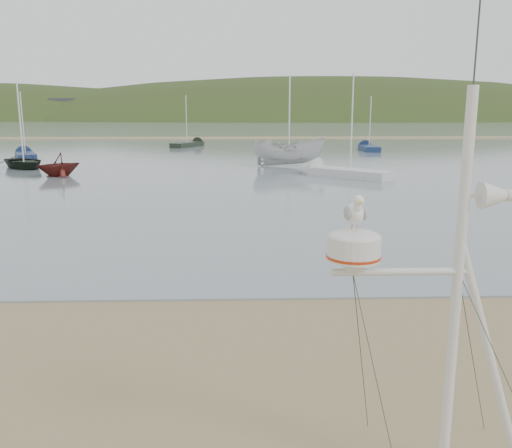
{
  "coord_description": "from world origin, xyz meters",
  "views": [
    {
      "loc": [
        1.61,
        -6.98,
        3.99
      ],
      "look_at": [
        1.86,
        1.0,
        2.3
      ],
      "focal_mm": 38.0,
      "sensor_mm": 36.0,
      "label": 1
    }
  ],
  "objects_px": {
    "boat_dark": "(21,137)",
    "sailboat_blue_near": "(24,154)",
    "boat_red": "(58,154)",
    "sailboat_white_near": "(326,171)",
    "sailboat_dark_mid": "(194,144)",
    "sailboat_blue_far": "(366,147)",
    "boat_white": "(289,129)",
    "mast_rig": "(445,384)"
  },
  "relations": [
    {
      "from": "mast_rig",
      "to": "boat_dark",
      "type": "relative_size",
      "value": 1.19
    },
    {
      "from": "boat_white",
      "to": "sailboat_blue_far",
      "type": "relative_size",
      "value": 0.91
    },
    {
      "from": "sailboat_blue_far",
      "to": "sailboat_blue_near",
      "type": "bearing_deg",
      "value": -165.47
    },
    {
      "from": "boat_red",
      "to": "sailboat_blue_near",
      "type": "height_order",
      "value": "sailboat_blue_near"
    },
    {
      "from": "boat_red",
      "to": "sailboat_blue_far",
      "type": "bearing_deg",
      "value": 87.99
    },
    {
      "from": "boat_dark",
      "to": "sailboat_white_near",
      "type": "height_order",
      "value": "sailboat_white_near"
    },
    {
      "from": "boat_red",
      "to": "sailboat_blue_far",
      "type": "xyz_separation_m",
      "value": [
        23.66,
        21.01,
        -1.08
      ]
    },
    {
      "from": "boat_white",
      "to": "sailboat_blue_far",
      "type": "distance_m",
      "value": 18.25
    },
    {
      "from": "boat_dark",
      "to": "boat_red",
      "type": "distance_m",
      "value": 5.96
    },
    {
      "from": "boat_red",
      "to": "sailboat_blue_near",
      "type": "relative_size",
      "value": 0.46
    },
    {
      "from": "mast_rig",
      "to": "boat_dark",
      "type": "height_order",
      "value": "mast_rig"
    },
    {
      "from": "sailboat_dark_mid",
      "to": "sailboat_blue_far",
      "type": "bearing_deg",
      "value": -19.19
    },
    {
      "from": "sailboat_white_near",
      "to": "boat_red",
      "type": "bearing_deg",
      "value": 179.47
    },
    {
      "from": "sailboat_white_near",
      "to": "sailboat_blue_far",
      "type": "distance_m",
      "value": 22.42
    },
    {
      "from": "boat_red",
      "to": "sailboat_blue_far",
      "type": "height_order",
      "value": "sailboat_blue_far"
    },
    {
      "from": "boat_dark",
      "to": "sailboat_dark_mid",
      "type": "relative_size",
      "value": 0.73
    },
    {
      "from": "mast_rig",
      "to": "sailboat_blue_near",
      "type": "bearing_deg",
      "value": 116.05
    },
    {
      "from": "sailboat_white_near",
      "to": "sailboat_dark_mid",
      "type": "distance_m",
      "value": 29.16
    },
    {
      "from": "mast_rig",
      "to": "boat_red",
      "type": "xyz_separation_m",
      "value": [
        -13.03,
        28.08,
        0.15
      ]
    },
    {
      "from": "mast_rig",
      "to": "boat_dark",
      "type": "xyz_separation_m",
      "value": [
        -16.86,
        32.58,
        0.96
      ]
    },
    {
      "from": "boat_white",
      "to": "sailboat_dark_mid",
      "type": "bearing_deg",
      "value": 20.36
    },
    {
      "from": "mast_rig",
      "to": "boat_red",
      "type": "bearing_deg",
      "value": 114.9
    },
    {
      "from": "sailboat_dark_mid",
      "to": "sailboat_blue_near",
      "type": "bearing_deg",
      "value": -132.86
    },
    {
      "from": "sailboat_blue_far",
      "to": "boat_white",
      "type": "bearing_deg",
      "value": -120.47
    },
    {
      "from": "sailboat_blue_far",
      "to": "sailboat_dark_mid",
      "type": "height_order",
      "value": "sailboat_dark_mid"
    },
    {
      "from": "boat_dark",
      "to": "boat_white",
      "type": "height_order",
      "value": "boat_white"
    },
    {
      "from": "mast_rig",
      "to": "boat_white",
      "type": "distance_m",
      "value": 33.56
    },
    {
      "from": "boat_red",
      "to": "sailboat_dark_mid",
      "type": "xyz_separation_m",
      "value": [
        6.02,
        27.16,
        -1.08
      ]
    },
    {
      "from": "boat_dark",
      "to": "boat_red",
      "type": "height_order",
      "value": "boat_dark"
    },
    {
      "from": "sailboat_white_near",
      "to": "sailboat_blue_near",
      "type": "relative_size",
      "value": 1.12
    },
    {
      "from": "sailboat_blue_near",
      "to": "sailboat_dark_mid",
      "type": "height_order",
      "value": "sailboat_dark_mid"
    },
    {
      "from": "boat_dark",
      "to": "sailboat_dark_mid",
      "type": "bearing_deg",
      "value": 24.83
    },
    {
      "from": "boat_white",
      "to": "sailboat_white_near",
      "type": "height_order",
      "value": "sailboat_white_near"
    },
    {
      "from": "sailboat_blue_far",
      "to": "sailboat_dark_mid",
      "type": "bearing_deg",
      "value": 160.81
    },
    {
      "from": "boat_dark",
      "to": "sailboat_blue_near",
      "type": "distance_m",
      "value": 9.34
    },
    {
      "from": "sailboat_dark_mid",
      "to": "mast_rig",
      "type": "bearing_deg",
      "value": -82.76
    },
    {
      "from": "boat_dark",
      "to": "boat_red",
      "type": "relative_size",
      "value": 1.6
    },
    {
      "from": "sailboat_dark_mid",
      "to": "boat_red",
      "type": "bearing_deg",
      "value": -102.5
    },
    {
      "from": "sailboat_blue_far",
      "to": "sailboat_dark_mid",
      "type": "distance_m",
      "value": 18.68
    },
    {
      "from": "sailboat_white_near",
      "to": "sailboat_dark_mid",
      "type": "relative_size",
      "value": 1.11
    },
    {
      "from": "sailboat_blue_near",
      "to": "sailboat_blue_far",
      "type": "bearing_deg",
      "value": 14.53
    },
    {
      "from": "mast_rig",
      "to": "sailboat_white_near",
      "type": "xyz_separation_m",
      "value": [
        3.23,
        27.93,
        -0.93
      ]
    }
  ]
}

